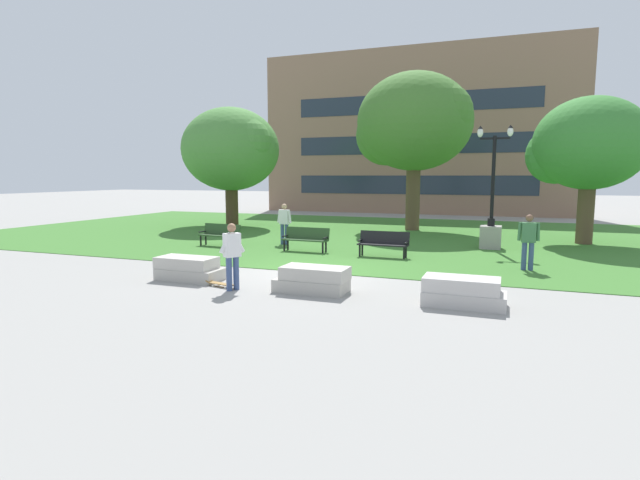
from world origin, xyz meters
TOP-DOWN VIEW (x-y plane):
  - ground_plane at (0.00, 0.00)m, footprint 140.00×140.00m
  - grass_lawn at (0.00, 10.00)m, footprint 40.00×20.00m
  - concrete_block_center at (-2.68, -2.13)m, footprint 1.83×0.90m
  - concrete_block_left at (1.12, -2.26)m, footprint 1.83×0.90m
  - concrete_block_right at (4.75, -2.33)m, footprint 1.80×0.90m
  - person_skateboarder at (-0.85, -2.82)m, footprint 0.53×0.54m
  - skateboard at (-1.30, -2.61)m, footprint 1.04×0.41m
  - park_bench_near_left at (1.52, 3.59)m, footprint 1.81×0.56m
  - park_bench_near_right at (-5.40, 3.89)m, footprint 1.85×0.73m
  - park_bench_far_left at (-1.57, 3.84)m, footprint 1.82×0.59m
  - lamp_post_right at (5.01, 7.09)m, footprint 1.32×0.80m
  - tree_far_right at (0.79, 12.86)m, footprint 6.26×5.96m
  - tree_far_left at (8.63, 10.01)m, footprint 4.75×4.53m
  - tree_near_right at (-9.31, 11.36)m, footprint 5.76×5.49m
  - person_bystander_near_lawn at (-3.14, 5.28)m, footprint 0.70×0.24m
  - person_bystander_far_lawn at (6.24, 2.65)m, footprint 0.64×0.26m
  - building_facade_distant at (-1.31, 24.50)m, footprint 23.76×1.03m

SIDE VIEW (x-z plane):
  - ground_plane at x=0.00m, z-range 0.00..0.00m
  - grass_lawn at x=0.00m, z-range 0.00..0.02m
  - skateboard at x=-1.30m, z-range 0.02..0.15m
  - concrete_block_center at x=-2.68m, z-range -0.01..0.63m
  - concrete_block_left at x=1.12m, z-range -0.01..0.63m
  - concrete_block_right at x=4.75m, z-range -0.01..0.63m
  - park_bench_near_left at x=1.52m, z-range 0.09..0.99m
  - park_bench_near_right at x=-5.40m, z-range 0.09..0.99m
  - park_bench_far_left at x=-1.57m, z-range 0.09..0.99m
  - person_skateboarder at x=-0.85m, z-range 0.11..1.82m
  - person_bystander_far_lawn at x=6.24m, z-range 0.13..1.84m
  - person_bystander_near_lawn at x=-3.14m, z-range 0.13..1.84m
  - lamp_post_right at x=5.01m, z-range -1.40..3.40m
  - tree_far_left at x=8.63m, z-range 1.09..7.22m
  - tree_near_right at x=-9.31m, z-range 0.96..7.65m
  - tree_far_right at x=0.79m, z-range 1.49..9.68m
  - building_facade_distant at x=-1.31m, z-range -0.01..12.35m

